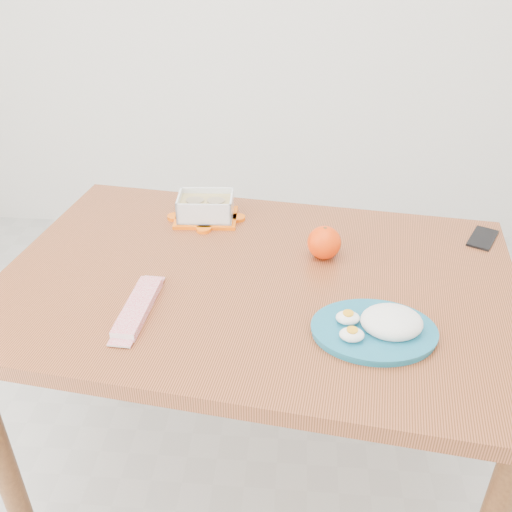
# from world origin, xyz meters

# --- Properties ---
(dining_table) EXTENTS (1.36, 1.00, 0.75)m
(dining_table) POSITION_xyz_m (0.03, 0.15, 0.66)
(dining_table) COLOR #A8512F
(dining_table) RESTS_ON ground
(food_container) EXTENTS (0.18, 0.14, 0.08)m
(food_container) POSITION_xyz_m (-0.14, 0.44, 0.79)
(food_container) COLOR #FF6307
(food_container) RESTS_ON dining_table
(orange_fruit) EXTENTS (0.09, 0.09, 0.09)m
(orange_fruit) POSITION_xyz_m (0.20, 0.26, 0.79)
(orange_fruit) COLOR #FF4605
(orange_fruit) RESTS_ON dining_table
(rice_plate) EXTENTS (0.26, 0.26, 0.07)m
(rice_plate) POSITION_xyz_m (0.31, -0.05, 0.77)
(rice_plate) COLOR #176582
(rice_plate) RESTS_ON dining_table
(candy_bar) EXTENTS (0.07, 0.22, 0.02)m
(candy_bar) POSITION_xyz_m (-0.22, -0.01, 0.76)
(candy_bar) COLOR red
(candy_bar) RESTS_ON dining_table
(smartphone) EXTENTS (0.11, 0.14, 0.01)m
(smartphone) POSITION_xyz_m (0.64, 0.38, 0.75)
(smartphone) COLOR black
(smartphone) RESTS_ON dining_table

